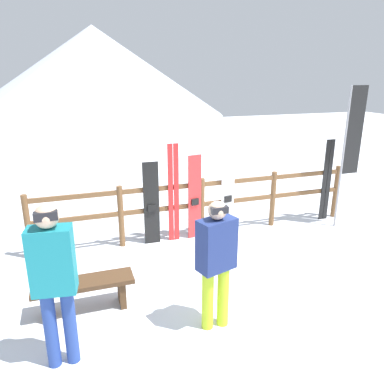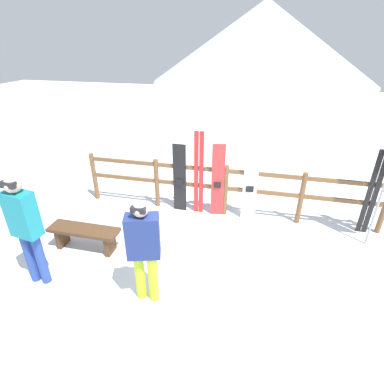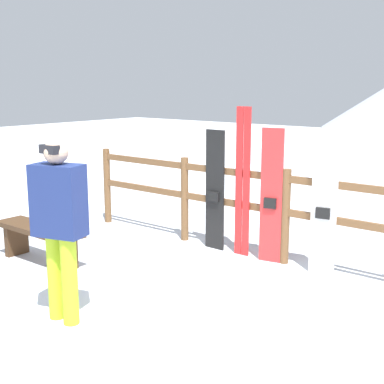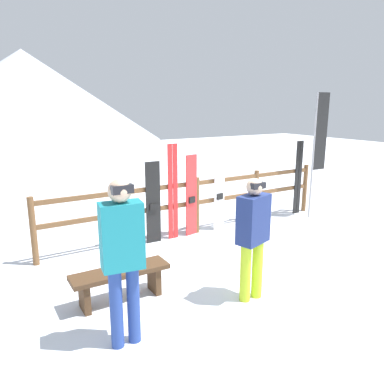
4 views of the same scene
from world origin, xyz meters
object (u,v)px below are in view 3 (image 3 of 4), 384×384
at_px(snowboard_black_stripe, 215,191).
at_px(snowboard_red, 271,197).
at_px(bench, 39,236).
at_px(snowboard_white, 324,206).
at_px(ski_pair_red, 243,183).
at_px(person_navy, 59,219).

height_order(snowboard_black_stripe, snowboard_red, snowboard_red).
distance_m(bench, snowboard_white, 3.24).
relative_size(bench, snowboard_black_stripe, 0.84).
bearing_deg(ski_pair_red, snowboard_white, -0.19).
relative_size(ski_pair_red, snowboard_red, 1.14).
distance_m(snowboard_black_stripe, snowboard_red, 0.80).
bearing_deg(snowboard_black_stripe, ski_pair_red, 0.48).
height_order(ski_pair_red, snowboard_white, ski_pair_red).
xyz_separation_m(person_navy, snowboard_black_stripe, (-0.20, 2.51, -0.18)).
bearing_deg(ski_pair_red, person_navy, -94.57).
distance_m(ski_pair_red, snowboard_red, 0.41).
relative_size(snowboard_black_stripe, snowboard_white, 0.98).
relative_size(snowboard_black_stripe, snowboard_red, 0.96).
xyz_separation_m(ski_pair_red, snowboard_white, (1.05, -0.00, -0.14)).
relative_size(person_navy, ski_pair_red, 0.90).
height_order(snowboard_red, snowboard_white, snowboard_red).
distance_m(bench, person_navy, 1.79).
height_order(snowboard_black_stripe, ski_pair_red, ski_pair_red).
bearing_deg(bench, snowboard_black_stripe, 53.27).
relative_size(bench, ski_pair_red, 0.70).
height_order(person_navy, snowboard_white, person_navy).
relative_size(person_navy, snowboard_white, 1.05).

